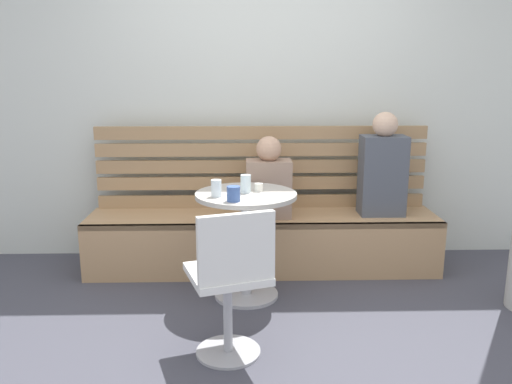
{
  "coord_description": "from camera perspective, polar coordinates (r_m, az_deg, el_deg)",
  "views": [
    {
      "loc": [
        -0.16,
        -2.72,
        1.54
      ],
      "look_at": [
        -0.07,
        0.66,
        0.75
      ],
      "focal_mm": 36.81,
      "sensor_mm": 36.0,
      "label": 1
    }
  ],
  "objects": [
    {
      "name": "cup_water_clear",
      "position": [
        3.39,
        -4.34,
        0.41
      ],
      "size": [
        0.07,
        0.07,
        0.11
      ],
      "primitive_type": "cylinder",
      "color": "white",
      "rests_on": "cafe_table"
    },
    {
      "name": "booth_backrest",
      "position": [
        4.23,
        0.62,
        2.76
      ],
      "size": [
        2.65,
        0.04,
        0.66
      ],
      "color": "#A68157",
      "rests_on": "booth_bench"
    },
    {
      "name": "cup_mug_blue",
      "position": [
        3.26,
        -2.46,
        -0.2
      ],
      "size": [
        0.08,
        0.08,
        0.09
      ],
      "primitive_type": "cylinder",
      "color": "#3D5B9E",
      "rests_on": "cafe_table"
    },
    {
      "name": "person_child_left",
      "position": [
        3.97,
        1.38,
        1.12
      ],
      "size": [
        0.34,
        0.22,
        0.62
      ],
      "color": "#9E7F6B",
      "rests_on": "booth_bench"
    },
    {
      "name": "booth_bench",
      "position": [
        4.13,
        0.72,
        -5.44
      ],
      "size": [
        2.7,
        0.52,
        0.44
      ],
      "color": "tan",
      "rests_on": "ground"
    },
    {
      "name": "cup_glass_tall",
      "position": [
        3.49,
        -1.13,
        0.9
      ],
      "size": [
        0.07,
        0.07,
        0.12
      ],
      "primitive_type": "cylinder",
      "color": "silver",
      "rests_on": "cafe_table"
    },
    {
      "name": "back_wall",
      "position": [
        4.36,
        0.54,
        11.97
      ],
      "size": [
        5.2,
        0.1,
        2.9
      ],
      "primitive_type": "cube",
      "color": "silver",
      "rests_on": "ground"
    },
    {
      "name": "cafe_table",
      "position": [
        3.55,
        -1.08,
        -3.58
      ],
      "size": [
        0.68,
        0.68,
        0.74
      ],
      "color": "#ADADB2",
      "rests_on": "ground"
    },
    {
      "name": "cup_espresso_small",
      "position": [
        3.53,
        0.31,
        0.51
      ],
      "size": [
        0.06,
        0.06,
        0.05
      ],
      "primitive_type": "cylinder",
      "color": "silver",
      "rests_on": "cafe_table"
    },
    {
      "name": "ground",
      "position": [
        3.13,
        1.6,
        -16.34
      ],
      "size": [
        8.0,
        8.0,
        0.0
      ],
      "primitive_type": "plane",
      "color": "#42424C"
    },
    {
      "name": "white_chair",
      "position": [
        2.8,
        -2.76,
        -9.43
      ],
      "size": [
        0.5,
        0.5,
        0.85
      ],
      "color": "#ADADB2",
      "rests_on": "ground"
    },
    {
      "name": "person_adult",
      "position": [
        4.14,
        13.61,
        2.44
      ],
      "size": [
        0.34,
        0.22,
        0.79
      ],
      "color": "#4C515B",
      "rests_on": "booth_bench"
    }
  ]
}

